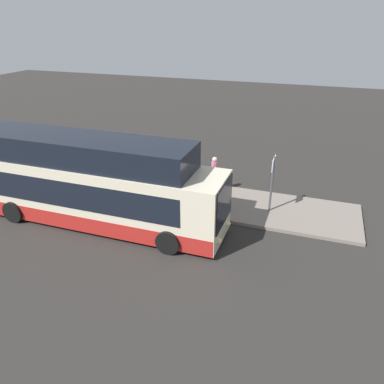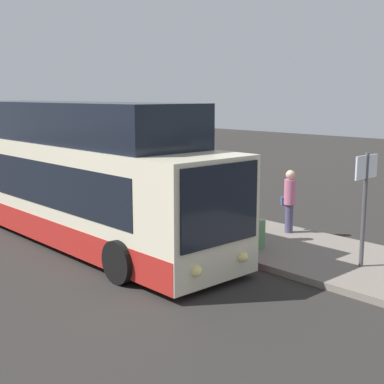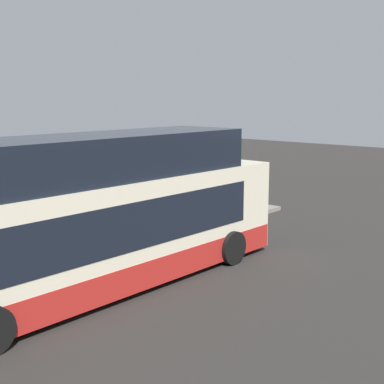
{
  "view_description": "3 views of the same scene",
  "coord_description": "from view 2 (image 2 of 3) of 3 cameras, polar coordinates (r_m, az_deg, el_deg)",
  "views": [
    {
      "loc": [
        7.6,
        -12.55,
        8.44
      ],
      "look_at": [
        3.04,
        0.48,
        1.86
      ],
      "focal_mm": 35.0,
      "sensor_mm": 36.0,
      "label": 1
    },
    {
      "loc": [
        12.03,
        -7.79,
        4.07
      ],
      "look_at": [
        3.04,
        0.48,
        1.86
      ],
      "focal_mm": 50.0,
      "sensor_mm": 36.0,
      "label": 2
    },
    {
      "loc": [
        -9.18,
        -10.43,
        4.82
      ],
      "look_at": [
        3.04,
        0.48,
        1.86
      ],
      "focal_mm": 50.0,
      "sensor_mm": 36.0,
      "label": 3
    }
  ],
  "objects": [
    {
      "name": "ground",
      "position": [
        14.9,
        -9.36,
        -5.73
      ],
      "size": [
        80.0,
        80.0,
        0.0
      ],
      "primitive_type": "plane",
      "color": "#2B2826"
    },
    {
      "name": "passenger_boarding",
      "position": [
        15.6,
        10.36,
        -0.64
      ],
      "size": [
        0.59,
        0.51,
        1.82
      ],
      "rotation": [
        0.0,
        0.0,
        1.08
      ],
      "color": "#4C476B",
      "rests_on": "platform"
    },
    {
      "name": "passenger_waiting",
      "position": [
        14.45,
        6.29,
        -1.28
      ],
      "size": [
        0.41,
        0.41,
        1.85
      ],
      "rotation": [
        0.0,
        0.0,
        -1.92
      ],
      "color": "#4C476B",
      "rests_on": "platform"
    },
    {
      "name": "bus_lead",
      "position": [
        15.56,
        -12.54,
        1.3
      ],
      "size": [
        11.6,
        2.79,
        3.89
      ],
      "color": "beige",
      "rests_on": "ground"
    },
    {
      "name": "sign_post",
      "position": [
        12.75,
        17.98,
        -0.05
      ],
      "size": [
        0.1,
        0.88,
        2.65
      ],
      "color": "#4C4C51",
      "rests_on": "platform"
    },
    {
      "name": "platform",
      "position": [
        16.91,
        0.3,
        -3.4
      ],
      "size": [
        20.0,
        3.59,
        0.16
      ],
      "color": "slate",
      "rests_on": "ground"
    },
    {
      "name": "suitcase",
      "position": [
        14.01,
        6.94,
        -4.45
      ],
      "size": [
        0.35,
        0.26,
        0.99
      ],
      "color": "#598C59",
      "rests_on": "platform"
    },
    {
      "name": "trash_bin",
      "position": [
        18.3,
        -3.59,
        -1.07
      ],
      "size": [
        0.44,
        0.44,
        0.65
      ],
      "color": "#593319",
      "rests_on": "platform"
    }
  ]
}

